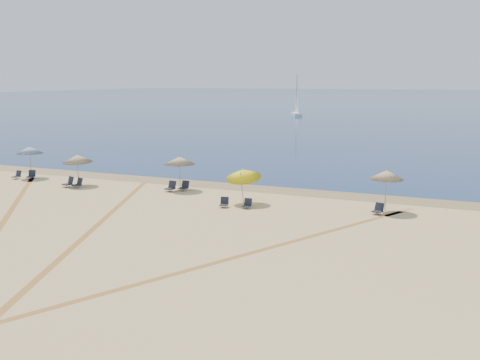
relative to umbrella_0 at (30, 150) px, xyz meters
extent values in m
plane|color=tan|center=(18.65, -21.04, -2.23)|extent=(160.00, 160.00, 0.00)
plane|color=#0C2151|center=(18.65, 203.96, -2.23)|extent=(500.00, 500.00, 0.00)
plane|color=olive|center=(18.65, 2.96, -2.23)|extent=(500.00, 500.00, 0.00)
cylinder|color=gray|center=(0.00, 0.00, -1.04)|extent=(0.05, 0.05, 2.39)
cone|color=white|center=(0.00, 0.00, 0.00)|extent=(2.09, 2.09, 0.55)
sphere|color=gray|center=(0.00, 0.00, 0.30)|extent=(0.08, 0.08, 0.08)
cylinder|color=gray|center=(5.65, -1.20, -1.15)|extent=(0.05, 0.17, 2.17)
cone|color=beige|center=(5.65, -1.15, -0.22)|extent=(2.17, 2.20, 0.67)
sphere|color=gray|center=(5.65, -1.15, 0.08)|extent=(0.08, 0.08, 0.08)
cylinder|color=gray|center=(13.45, 0.30, -1.10)|extent=(0.05, 0.05, 2.27)
cone|color=beige|center=(13.45, 0.30, -0.11)|extent=(2.16, 2.16, 0.55)
sphere|color=gray|center=(13.45, 0.30, 0.19)|extent=(0.08, 0.08, 0.08)
cylinder|color=gray|center=(19.26, -2.19, -1.20)|extent=(0.05, 0.56, 2.08)
cone|color=yellow|center=(19.26, -1.98, -0.31)|extent=(2.25, 2.32, 1.07)
sphere|color=gray|center=(19.26, -1.98, -0.01)|extent=(0.08, 0.08, 0.08)
cylinder|color=gray|center=(27.93, -0.69, -1.05)|extent=(0.05, 0.05, 2.37)
cone|color=beige|center=(27.93, -0.69, -0.02)|extent=(2.01, 2.01, 0.55)
sphere|color=gray|center=(27.93, -0.69, 0.28)|extent=(0.08, 0.08, 0.08)
cube|color=black|center=(-0.64, -0.99, -2.06)|extent=(0.59, 0.59, 0.05)
cube|color=black|center=(-0.61, -0.73, -1.82)|extent=(0.56, 0.26, 0.48)
cylinder|color=#A5A5AD|center=(-0.86, -1.16, -2.15)|extent=(0.02, 0.02, 0.18)
cylinder|color=#A5A5AD|center=(-0.43, -1.21, -2.15)|extent=(0.02, 0.02, 0.18)
cube|color=black|center=(0.46, -0.57, -2.05)|extent=(0.71, 0.71, 0.05)
cube|color=black|center=(0.38, -0.30, -1.80)|extent=(0.60, 0.37, 0.50)
cylinder|color=#A5A5AD|center=(0.25, -0.84, -2.14)|extent=(0.02, 0.02, 0.18)
cylinder|color=#A5A5AD|center=(0.68, -0.71, -2.14)|extent=(0.02, 0.02, 0.18)
cube|color=black|center=(5.31, -2.05, -2.03)|extent=(0.80, 0.80, 0.06)
cube|color=black|center=(5.42, -1.77, -1.76)|extent=(0.66, 0.44, 0.55)
cylinder|color=#A5A5AD|center=(5.08, -2.18, -2.13)|extent=(0.03, 0.03, 0.20)
cylinder|color=#A5A5AD|center=(5.54, -2.37, -2.13)|extent=(0.03, 0.03, 0.20)
cube|color=black|center=(6.12, -2.00, -2.04)|extent=(0.74, 0.74, 0.05)
cube|color=black|center=(6.22, -1.74, -1.79)|extent=(0.62, 0.40, 0.52)
cylinder|color=#A5A5AD|center=(5.90, -2.14, -2.14)|extent=(0.03, 0.03, 0.19)
cylinder|color=#A5A5AD|center=(6.34, -2.29, -2.14)|extent=(0.03, 0.03, 0.19)
cube|color=black|center=(13.11, -0.61, -2.04)|extent=(0.68, 0.68, 0.05)
cube|color=black|center=(13.15, -0.31, -1.77)|extent=(0.63, 0.31, 0.54)
cylinder|color=#A5A5AD|center=(12.87, -0.79, -2.13)|extent=(0.03, 0.03, 0.20)
cylinder|color=#A5A5AD|center=(13.35, -0.86, -2.13)|extent=(0.03, 0.03, 0.20)
cube|color=black|center=(13.87, -0.02, -2.04)|extent=(0.63, 0.63, 0.05)
cube|color=black|center=(13.90, 0.26, -1.79)|extent=(0.60, 0.27, 0.51)
cylinder|color=#A5A5AD|center=(13.64, -0.20, -2.14)|extent=(0.03, 0.03, 0.19)
cylinder|color=#A5A5AD|center=(14.10, -0.25, -2.14)|extent=(0.03, 0.03, 0.19)
cube|color=black|center=(18.60, -3.51, -2.07)|extent=(0.63, 0.63, 0.05)
cube|color=black|center=(18.53, -3.27, -1.84)|extent=(0.54, 0.31, 0.46)
cylinder|color=#A5A5AD|center=(18.40, -3.75, -2.15)|extent=(0.02, 0.02, 0.17)
cylinder|color=#A5A5AD|center=(18.80, -3.65, -2.15)|extent=(0.02, 0.02, 0.17)
cube|color=black|center=(20.00, -3.25, -2.07)|extent=(0.51, 0.51, 0.04)
cube|color=black|center=(20.00, -3.01, -1.86)|extent=(0.50, 0.19, 0.44)
cylinder|color=#A5A5AD|center=(19.80, -3.43, -2.15)|extent=(0.02, 0.02, 0.16)
cylinder|color=#A5A5AD|center=(20.20, -3.44, -2.15)|extent=(0.02, 0.02, 0.16)
cube|color=black|center=(27.63, -1.71, -2.06)|extent=(0.68, 0.68, 0.05)
cube|color=black|center=(27.70, -1.45, -1.82)|extent=(0.58, 0.35, 0.48)
cylinder|color=#A5A5AD|center=(27.42, -1.84, -2.15)|extent=(0.02, 0.02, 0.18)
cylinder|color=#A5A5AD|center=(27.83, -1.97, -2.15)|extent=(0.02, 0.02, 0.18)
cube|color=white|center=(-1.76, 80.60, -1.90)|extent=(3.94, 6.01, 0.65)
cylinder|color=gray|center=(-1.76, 80.60, 2.31)|extent=(0.13, 0.13, 8.65)
plane|color=tan|center=(14.30, -10.93, -2.23)|extent=(36.00, 36.00, 0.00)
plane|color=tan|center=(13.92, -9.90, -2.23)|extent=(36.00, 36.00, 0.00)
plane|color=tan|center=(22.53, -12.87, -2.23)|extent=(37.67, 37.67, 0.00)
plane|color=tan|center=(23.03, -11.89, -2.23)|extent=(37.67, 37.67, 0.00)
plane|color=tan|center=(7.91, -10.33, -2.23)|extent=(39.22, 39.22, 0.00)
plane|color=tan|center=(7.25, -9.46, -2.23)|extent=(39.22, 39.22, 0.00)
camera|label=1|loc=(31.90, -33.16, 5.56)|focal=40.40mm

